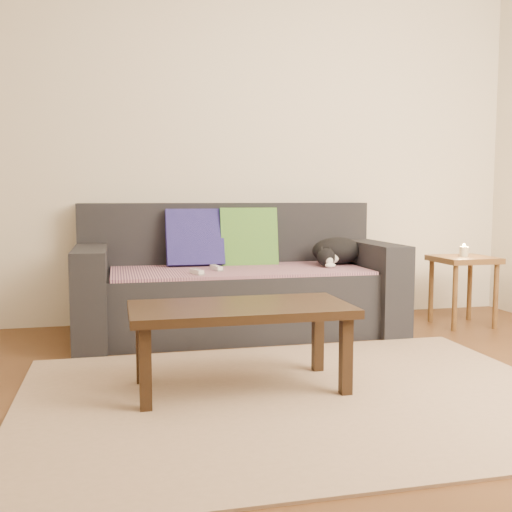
# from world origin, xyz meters

# --- Properties ---
(ground) EXTENTS (4.50, 4.50, 0.00)m
(ground) POSITION_xyz_m (0.00, 0.00, 0.00)
(ground) COLOR brown
(ground) RESTS_ON ground
(back_wall) EXTENTS (4.50, 0.04, 2.60)m
(back_wall) POSITION_xyz_m (0.00, 2.00, 1.30)
(back_wall) COLOR beige
(back_wall) RESTS_ON ground
(sofa) EXTENTS (2.10, 0.94, 0.87)m
(sofa) POSITION_xyz_m (0.00, 1.57, 0.31)
(sofa) COLOR #232328
(sofa) RESTS_ON ground
(throw_blanket) EXTENTS (1.66, 0.74, 0.02)m
(throw_blanket) POSITION_xyz_m (0.00, 1.48, 0.43)
(throw_blanket) COLOR #45274A
(throw_blanket) RESTS_ON sofa
(cushion_navy) EXTENTS (0.39, 0.21, 0.40)m
(cushion_navy) POSITION_xyz_m (-0.26, 1.74, 0.63)
(cushion_navy) COLOR #151251
(cushion_navy) RESTS_ON throw_blanket
(cushion_green) EXTENTS (0.41, 0.16, 0.42)m
(cushion_green) POSITION_xyz_m (0.12, 1.74, 0.63)
(cushion_green) COLOR #0B4935
(cushion_green) RESTS_ON throw_blanket
(cat) EXTENTS (0.44, 0.39, 0.19)m
(cat) POSITION_xyz_m (0.72, 1.57, 0.53)
(cat) COLOR black
(cat) RESTS_ON throw_blanket
(wii_remote_a) EXTENTS (0.06, 0.15, 0.03)m
(wii_remote_a) POSITION_xyz_m (-0.16, 1.43, 0.46)
(wii_remote_a) COLOR white
(wii_remote_a) RESTS_ON throw_blanket
(wii_remote_b) EXTENTS (0.07, 0.15, 0.03)m
(wii_remote_b) POSITION_xyz_m (-0.31, 1.26, 0.46)
(wii_remote_b) COLOR white
(wii_remote_b) RESTS_ON throw_blanket
(side_table) EXTENTS (0.39, 0.39, 0.49)m
(side_table) POSITION_xyz_m (1.61, 1.39, 0.41)
(side_table) COLOR brown
(side_table) RESTS_ON ground
(candle) EXTENTS (0.06, 0.06, 0.09)m
(candle) POSITION_xyz_m (1.61, 1.39, 0.53)
(candle) COLOR beige
(candle) RESTS_ON side_table
(rug) EXTENTS (2.50, 1.80, 0.01)m
(rug) POSITION_xyz_m (0.00, 0.15, 0.01)
(rug) COLOR tan
(rug) RESTS_ON ground
(coffee_table) EXTENTS (1.03, 0.51, 0.41)m
(coffee_table) POSITION_xyz_m (-0.23, 0.33, 0.36)
(coffee_table) COLOR black
(coffee_table) RESTS_ON rug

